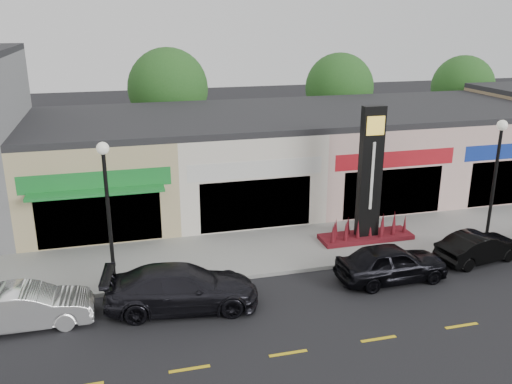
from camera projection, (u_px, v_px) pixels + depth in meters
ground at (341, 294)px, 19.86m from camera, size 120.00×120.00×0.00m
sidewalk at (301, 246)px, 23.83m from camera, size 52.00×4.30×0.15m
curb at (320, 268)px, 21.77m from camera, size 52.00×0.20×0.15m
shop_beige at (99, 166)px, 27.59m from camera, size 7.00×10.85×4.80m
shop_cream at (233, 158)px, 29.29m from camera, size 7.00×10.01×4.80m
shop_pink_w at (352, 150)px, 30.99m from camera, size 7.00×10.01×4.80m
shop_pink_e at (459, 143)px, 32.68m from camera, size 7.00×10.01×4.80m
tree_rear_west at (168, 88)px, 35.19m from camera, size 5.20×5.20×7.83m
tree_rear_mid at (339, 87)px, 38.20m from camera, size 4.80×4.80×7.29m
tree_rear_east at (463, 87)px, 40.70m from camera, size 4.60×4.60×6.94m
lamp_west_near at (108, 201)px, 19.14m from camera, size 0.44×0.44×5.47m
lamp_east_near at (496, 170)px, 23.01m from camera, size 0.44×0.44×5.47m
pylon_sign at (369, 194)px, 23.74m from camera, size 4.20×1.30×6.00m
car_white_van at (27, 307)px, 17.64m from camera, size 1.47×4.20×1.38m
car_dark_sedan at (182, 288)px, 18.71m from camera, size 2.79×5.52×1.53m
car_black_sedan at (392, 263)px, 20.68m from camera, size 1.83×4.35×1.47m
car_black_conv at (479, 247)px, 22.35m from camera, size 1.95×3.95×1.25m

